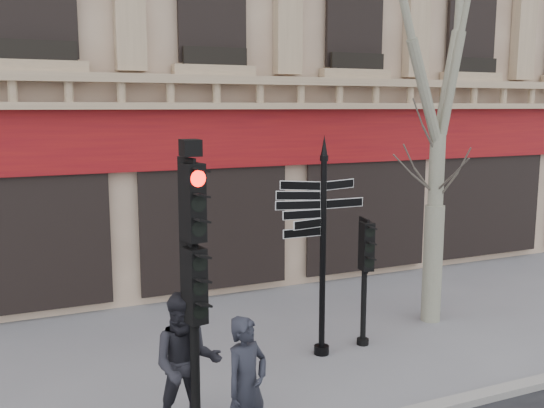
{
  "coord_description": "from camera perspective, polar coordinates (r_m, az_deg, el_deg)",
  "views": [
    {
      "loc": [
        -4.19,
        -7.79,
        4.29
      ],
      "look_at": [
        -0.5,
        0.6,
        2.81
      ],
      "focal_mm": 40.0,
      "sensor_mm": 36.0,
      "label": 1
    }
  ],
  "objects": [
    {
      "name": "ground",
      "position": [
        9.83,
        4.23,
        -16.71
      ],
      "size": [
        80.0,
        80.0,
        0.0
      ],
      "primitive_type": "plane",
      "color": "slate",
      "rests_on": "ground"
    },
    {
      "name": "fingerpost",
      "position": [
        10.24,
        4.86,
        -0.53
      ],
      "size": [
        1.86,
        1.86,
        3.83
      ],
      "rotation": [
        0.0,
        0.0,
        -0.18
      ],
      "color": "black",
      "rests_on": "ground"
    },
    {
      "name": "traffic_signal_main",
      "position": [
        7.67,
        -7.48,
        -4.7
      ],
      "size": [
        0.48,
        0.38,
        3.89
      ],
      "rotation": [
        0.0,
        0.0,
        0.2
      ],
      "color": "black",
      "rests_on": "ground"
    },
    {
      "name": "traffic_signal_secondary",
      "position": [
        10.96,
        8.72,
        -5.21
      ],
      "size": [
        0.42,
        0.33,
        2.28
      ],
      "rotation": [
        0.0,
        0.0,
        -0.16
      ],
      "color": "black",
      "rests_on": "ground"
    },
    {
      "name": "pedestrian_a",
      "position": [
        7.75,
        -2.41,
        -16.83
      ],
      "size": [
        0.77,
        0.66,
        1.78
      ],
      "primitive_type": "imported",
      "rotation": [
        0.0,
        0.0,
        0.43
      ],
      "color": "black",
      "rests_on": "ground"
    },
    {
      "name": "pedestrian_b",
      "position": [
        8.25,
        -8.04,
        -14.72
      ],
      "size": [
        1.1,
        0.95,
        1.92
      ],
      "primitive_type": "imported",
      "rotation": [
        0.0,
        0.0,
        -0.27
      ],
      "color": "black",
      "rests_on": "ground"
    }
  ]
}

